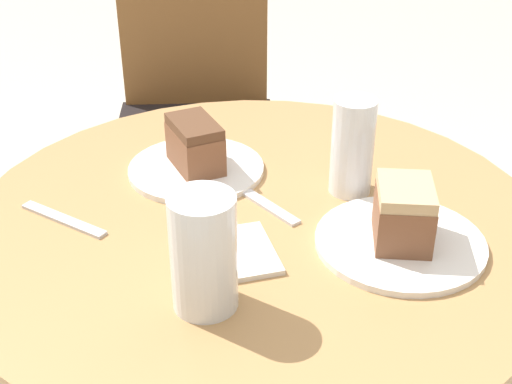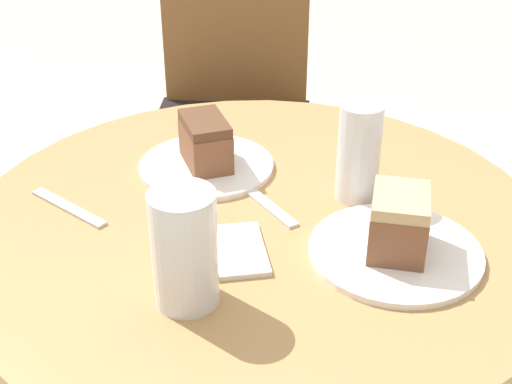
{
  "view_description": "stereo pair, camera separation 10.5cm",
  "coord_description": "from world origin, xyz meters",
  "px_view_note": "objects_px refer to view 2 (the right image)",
  "views": [
    {
      "loc": [
        -0.05,
        -0.91,
        1.27
      ],
      "look_at": [
        0.0,
        0.0,
        0.74
      ],
      "focal_mm": 50.0,
      "sensor_mm": 36.0,
      "label": 1
    },
    {
      "loc": [
        0.05,
        -0.91,
        1.27
      ],
      "look_at": [
        0.0,
        0.0,
        0.74
      ],
      "focal_mm": 50.0,
      "sensor_mm": 36.0,
      "label": 2
    }
  ],
  "objects_px": {
    "cake_slice_far": "(399,222)",
    "glass_lemonade": "(358,156)",
    "cake_slice_near": "(205,142)",
    "glass_water": "(185,255)",
    "plate_far": "(395,252)",
    "chair": "(232,121)",
    "plate_near": "(206,166)"
  },
  "relations": [
    {
      "from": "cake_slice_far",
      "to": "glass_lemonade",
      "type": "distance_m",
      "value": 0.16
    },
    {
      "from": "cake_slice_near",
      "to": "cake_slice_far",
      "type": "xyz_separation_m",
      "value": [
        0.29,
        -0.23,
        0.0
      ]
    },
    {
      "from": "cake_slice_far",
      "to": "glass_water",
      "type": "xyz_separation_m",
      "value": [
        -0.27,
        -0.11,
        0.02
      ]
    },
    {
      "from": "plate_far",
      "to": "cake_slice_far",
      "type": "bearing_deg",
      "value": 0.0
    },
    {
      "from": "plate_far",
      "to": "cake_slice_near",
      "type": "distance_m",
      "value": 0.37
    },
    {
      "from": "glass_water",
      "to": "chair",
      "type": "bearing_deg",
      "value": 92.17
    },
    {
      "from": "plate_near",
      "to": "glass_lemonade",
      "type": "height_order",
      "value": "glass_lemonade"
    },
    {
      "from": "cake_slice_near",
      "to": "glass_lemonade",
      "type": "xyz_separation_m",
      "value": [
        0.24,
        -0.08,
        0.02
      ]
    },
    {
      "from": "plate_far",
      "to": "glass_water",
      "type": "distance_m",
      "value": 0.3
    },
    {
      "from": "chair",
      "to": "glass_lemonade",
      "type": "height_order",
      "value": "chair"
    },
    {
      "from": "glass_water",
      "to": "plate_far",
      "type": "bearing_deg",
      "value": 22.45
    },
    {
      "from": "cake_slice_far",
      "to": "glass_water",
      "type": "bearing_deg",
      "value": -157.55
    },
    {
      "from": "chair",
      "to": "glass_lemonade",
      "type": "distance_m",
      "value": 0.85
    },
    {
      "from": "plate_far",
      "to": "cake_slice_far",
      "type": "height_order",
      "value": "cake_slice_far"
    },
    {
      "from": "plate_near",
      "to": "cake_slice_near",
      "type": "distance_m",
      "value": 0.05
    },
    {
      "from": "glass_lemonade",
      "to": "chair",
      "type": "bearing_deg",
      "value": 109.6
    },
    {
      "from": "plate_near",
      "to": "cake_slice_near",
      "type": "height_order",
      "value": "cake_slice_near"
    },
    {
      "from": "chair",
      "to": "plate_near",
      "type": "relative_size",
      "value": 3.93
    },
    {
      "from": "plate_near",
      "to": "glass_water",
      "type": "height_order",
      "value": "glass_water"
    },
    {
      "from": "chair",
      "to": "cake_slice_near",
      "type": "distance_m",
      "value": 0.72
    },
    {
      "from": "chair",
      "to": "glass_water",
      "type": "bearing_deg",
      "value": -87.72
    },
    {
      "from": "chair",
      "to": "cake_slice_far",
      "type": "distance_m",
      "value": 0.99
    },
    {
      "from": "plate_near",
      "to": "plate_far",
      "type": "distance_m",
      "value": 0.37
    },
    {
      "from": "glass_lemonade",
      "to": "cake_slice_near",
      "type": "bearing_deg",
      "value": 162.85
    },
    {
      "from": "plate_far",
      "to": "glass_water",
      "type": "relative_size",
      "value": 1.55
    },
    {
      "from": "cake_slice_near",
      "to": "plate_far",
      "type": "bearing_deg",
      "value": -38.78
    },
    {
      "from": "plate_near",
      "to": "cake_slice_near",
      "type": "xyz_separation_m",
      "value": [
        -0.0,
        0.0,
        0.05
      ]
    },
    {
      "from": "glass_lemonade",
      "to": "plate_near",
      "type": "bearing_deg",
      "value": 162.85
    },
    {
      "from": "glass_lemonade",
      "to": "plate_far",
      "type": "bearing_deg",
      "value": -74.04
    },
    {
      "from": "plate_near",
      "to": "cake_slice_far",
      "type": "xyz_separation_m",
      "value": [
        0.29,
        -0.23,
        0.05
      ]
    },
    {
      "from": "chair",
      "to": "cake_slice_far",
      "type": "relative_size",
      "value": 8.26
    },
    {
      "from": "chair",
      "to": "cake_slice_near",
      "type": "xyz_separation_m",
      "value": [
        0.02,
        -0.67,
        0.27
      ]
    }
  ]
}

